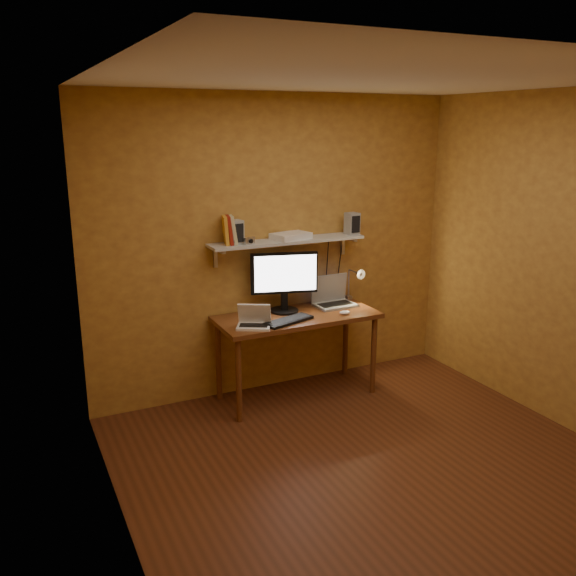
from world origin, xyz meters
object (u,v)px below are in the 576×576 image
wall_shelf (287,241)px  mouse (345,313)px  speaker_left (235,232)px  shelf_camera (250,241)px  desk (297,324)px  laptop (332,297)px  speaker_right (352,224)px  router (291,236)px  monitor (284,279)px  desk_lamp (355,280)px  netbook (254,320)px  keyboard (288,321)px

wall_shelf → mouse: (0.37, -0.36, -0.59)m
speaker_left → shelf_camera: 0.14m
desk → laptop: bearing=17.5°
speaker_right → router: speaker_right is taller
monitor → speaker_right: speaker_right is taller
desk_lamp → shelf_camera: size_ratio=3.60×
mouse → router: bearing=149.7°
wall_shelf → laptop: size_ratio=3.85×
netbook → router: router is taller
netbook → desk: bearing=45.7°
desk → mouse: bearing=-24.4°
speaker_left → shelf_camera: bearing=-43.5°
shelf_camera → monitor: bearing=1.0°
monitor → shelf_camera: 0.48m
keyboard → desk: bearing=26.5°
monitor → laptop: bearing=15.3°
desk → desk_lamp: (0.66, 0.13, 0.29)m
mouse → laptop: bearing=98.0°
desk → wall_shelf: (-0.00, 0.19, 0.69)m
keyboard → wall_shelf: bearing=48.2°
wall_shelf → monitor: (-0.06, -0.06, -0.31)m
netbook → speaker_right: bearing=45.1°
netbook → router: 0.85m
monitor → shelf_camera: size_ratio=5.48×
mouse → router: (-0.34, 0.37, 0.63)m
wall_shelf → netbook: 0.79m
desk → speaker_right: (0.64, 0.18, 0.81)m
keyboard → mouse: mouse is taller
monitor → mouse: (0.43, -0.30, -0.28)m
mouse → speaker_left: (-0.85, 0.37, 0.71)m
laptop → netbook: 0.92m
monitor → laptop: 0.53m
shelf_camera → desk_lamp: bearing=-0.1°
speaker_left → router: (0.51, 0.00, -0.07)m
netbook → speaker_right: (1.10, 0.32, 0.67)m
laptop → shelf_camera: (-0.80, -0.01, 0.58)m
wall_shelf → monitor: bearing=-133.7°
keyboard → desk_lamp: bearing=1.2°
wall_shelf → router: (0.04, 0.01, 0.04)m
keyboard → mouse: 0.53m
desk → laptop: (0.43, 0.13, 0.16)m
desk → monitor: 0.41m
router → speaker_left: bearing=-179.7°
router → desk_lamp: bearing=-6.8°
keyboard → router: 0.75m
monitor → desk_lamp: 0.72m
keyboard → router: (0.19, 0.35, 0.64)m
laptop → desk_lamp: size_ratio=0.97×
mouse → shelf_camera: size_ratio=0.89×
monitor → mouse: size_ratio=6.16×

